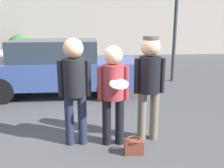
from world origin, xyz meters
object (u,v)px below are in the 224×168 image
Objects in this scene: parked_car_near at (58,67)px; shrub at (20,46)px; person_middle_with_frisbee at (113,87)px; person_right at (150,78)px; person_left at (75,82)px; handbag at (134,147)px.

parked_car_near is 3.36× the size of shrub.
parked_car_near is at bearing 111.78° from person_middle_with_frisbee.
person_middle_with_frisbee is 0.65m from person_right.
person_right is (1.26, 0.07, 0.02)m from person_left.
parked_car_near is at bearing 121.79° from person_right.
person_left is 0.64m from person_middle_with_frisbee.
parked_car_near reaches higher than handbag.
person_right is 1.16m from handbag.
person_left reaches higher than handbag.
person_left is 6.02× the size of handbag.
person_middle_with_frisbee is 11.86m from shrub.
person_middle_with_frisbee is 3.48m from parked_car_near.
person_left is at bearing 174.76° from person_middle_with_frisbee.
person_left reaches higher than parked_car_near.
person_right reaches higher than parked_car_near.
parked_car_near is at bearing 113.71° from handbag.
shrub is (-3.15, 7.77, -0.12)m from parked_car_near.
parked_car_near is (-1.92, 3.10, -0.34)m from person_right.
person_left is at bearing -176.70° from person_right.
shrub is at bearing 112.08° from parked_car_near.
handbag is (4.73, -11.37, -0.54)m from shrub.
person_left is at bearing -78.27° from parked_car_near.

